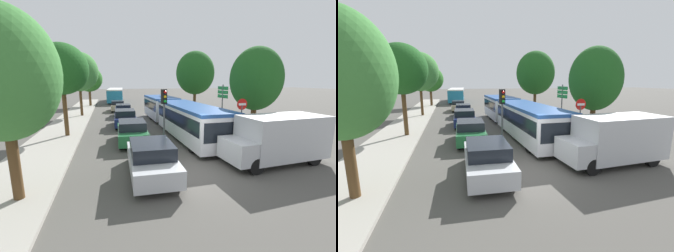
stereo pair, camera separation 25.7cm
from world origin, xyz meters
TOP-DOWN VIEW (x-y plane):
  - ground_plane at (0.00, 0.00)m, footprint 200.00×200.00m
  - kerb_strip_left at (-6.80, 17.22)m, footprint 3.20×44.44m
  - articulated_bus at (2.00, 8.70)m, footprint 2.60×15.70m
  - city_bus_rear at (-1.84, 34.44)m, footprint 3.28×11.51m
  - queued_car_silver at (-1.65, 0.04)m, footprint 1.96×4.30m
  - queued_car_green at (-1.88, 5.36)m, footprint 1.93×4.24m
  - queued_car_navy at (-1.91, 10.82)m, footprint 1.94×4.27m
  - queued_car_blue at (-1.69, 16.37)m, footprint 1.81×3.96m
  - queued_car_tan at (-2.07, 21.20)m, footprint 1.79×3.94m
  - white_van at (4.47, -0.05)m, footprint 5.11×2.25m
  - traffic_light at (0.10, 4.82)m, footprint 0.37×0.39m
  - no_entry_sign at (4.83, 3.62)m, footprint 0.70×0.08m
  - direction_sign_post at (6.09, 8.47)m, footprint 0.21×1.40m
  - tree_left_near at (-6.24, -0.93)m, footprint 3.29×3.29m
  - tree_left_mid at (-6.14, 7.95)m, footprint 3.50×3.50m
  - tree_left_far at (-6.08, 17.41)m, footprint 4.04×4.04m
  - tree_left_distant at (-5.80, 27.62)m, footprint 3.97×3.97m
  - tree_right_near at (6.70, 5.01)m, footprint 3.54×3.54m
  - tree_right_mid at (6.82, 16.69)m, footprint 4.49×4.49m

SIDE VIEW (x-z plane):
  - ground_plane at x=0.00m, z-range 0.00..0.00m
  - kerb_strip_left at x=-6.80m, z-range 0.00..0.14m
  - queued_car_tan at x=-2.07m, z-range 0.01..1.36m
  - queued_car_blue at x=-1.69m, z-range 0.01..1.37m
  - queued_car_green at x=-1.88m, z-range 0.01..1.46m
  - queued_car_navy at x=-1.91m, z-range 0.01..1.47m
  - queued_car_silver at x=-1.65m, z-range 0.01..1.48m
  - white_van at x=4.47m, z-range 0.09..2.40m
  - articulated_bus at x=2.00m, z-range 0.18..2.51m
  - city_bus_rear at x=-1.84m, z-range 0.19..2.64m
  - no_entry_sign at x=4.83m, z-range 0.47..3.29m
  - traffic_light at x=0.10m, z-range 0.80..4.20m
  - direction_sign_post at x=6.09m, z-range 0.77..4.37m
  - tree_right_near at x=6.70m, z-range 0.82..7.02m
  - tree_left_distant at x=-5.80m, z-range 1.02..7.03m
  - tree_left_near at x=-6.24m, z-range 1.04..7.15m
  - tree_right_mid at x=6.82m, z-range 1.01..8.31m
  - tree_left_mid at x=-6.14m, z-range 1.47..7.85m
  - tree_left_far at x=-6.08m, z-range 1.28..8.19m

